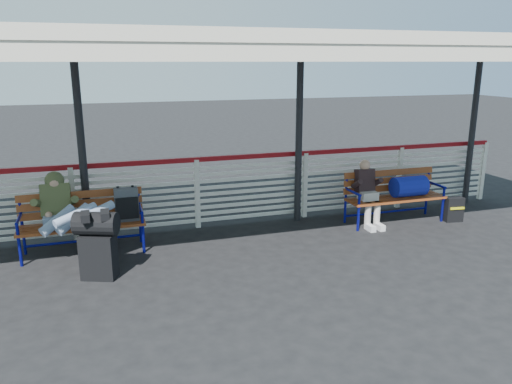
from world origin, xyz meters
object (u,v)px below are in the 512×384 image
object	(u,v)px
companion_person	(368,192)
suitcase_side	(453,209)
bench_left	(98,213)
bench_right	(402,189)
luggage_stack	(98,243)
traveler_man	(70,213)

from	to	relation	value
companion_person	suitcase_side	size ratio (longest dim) A/B	2.58
bench_left	suitcase_side	distance (m)	6.12
bench_left	bench_right	distance (m)	5.18
bench_left	luggage_stack	bearing A→B (deg)	-91.72
traveler_man	companion_person	distance (m)	4.87
luggage_stack	bench_left	world-z (taller)	bench_left
luggage_stack	companion_person	xyz separation A→B (m)	(4.52, 0.88, 0.10)
luggage_stack	companion_person	size ratio (longest dim) A/B	0.80
companion_person	suitcase_side	xyz separation A→B (m)	(1.60, -0.30, -0.37)
traveler_man	bench_left	bearing A→B (deg)	42.23
bench_right	suitcase_side	size ratio (longest dim) A/B	4.05
bench_left	traveler_man	world-z (taller)	traveler_man
bench_left	companion_person	bearing A→B (deg)	-1.92
luggage_stack	bench_left	size ratio (longest dim) A/B	0.51
bench_right	suitcase_side	distance (m)	1.03
companion_person	traveler_man	bearing A→B (deg)	-177.76
bench_left	bench_right	xyz separation A→B (m)	(5.17, -0.15, -0.00)
luggage_stack	bench_right	distance (m)	5.28
bench_right	luggage_stack	bearing A→B (deg)	-170.41
bench_right	companion_person	bearing A→B (deg)	-179.77
luggage_stack	companion_person	distance (m)	4.60
companion_person	suitcase_side	world-z (taller)	companion_person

